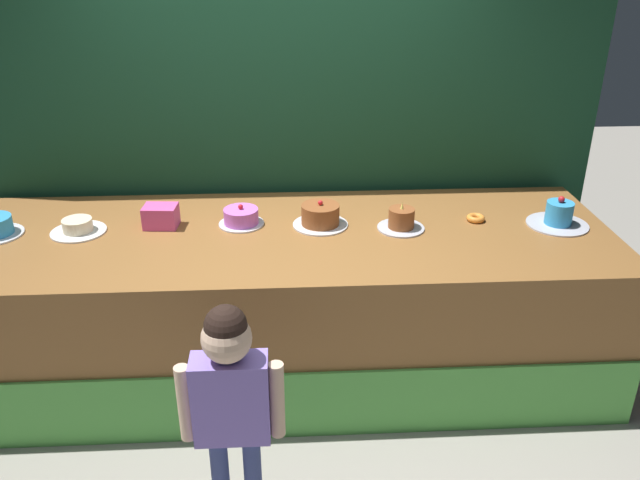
{
  "coord_description": "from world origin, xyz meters",
  "views": [
    {
      "loc": [
        0.04,
        -2.72,
        2.47
      ],
      "look_at": [
        0.21,
        0.38,
        0.99
      ],
      "focal_mm": 36.05,
      "sensor_mm": 36.0,
      "label": 1
    }
  ],
  "objects_px": {
    "cake_right": "(401,220)",
    "cake_far_right": "(559,216)",
    "cake_center_left": "(241,217)",
    "child_figure": "(230,392)",
    "cake_left": "(78,227)",
    "pink_box": "(161,216)",
    "cake_center_right": "(320,216)",
    "donut": "(476,218)"
  },
  "relations": [
    {
      "from": "cake_right",
      "to": "cake_far_right",
      "type": "bearing_deg",
      "value": -0.02
    },
    {
      "from": "cake_center_left",
      "to": "cake_right",
      "type": "relative_size",
      "value": 0.97
    },
    {
      "from": "cake_center_left",
      "to": "child_figure",
      "type": "bearing_deg",
      "value": -89.26
    },
    {
      "from": "cake_left",
      "to": "cake_far_right",
      "type": "height_order",
      "value": "cake_far_right"
    },
    {
      "from": "cake_left",
      "to": "cake_right",
      "type": "height_order",
      "value": "cake_right"
    },
    {
      "from": "pink_box",
      "to": "cake_left",
      "type": "relative_size",
      "value": 0.61
    },
    {
      "from": "child_figure",
      "to": "cake_right",
      "type": "xyz_separation_m",
      "value": [
        0.91,
        1.22,
        0.23
      ]
    },
    {
      "from": "child_figure",
      "to": "cake_right",
      "type": "height_order",
      "value": "child_figure"
    },
    {
      "from": "cake_right",
      "to": "cake_far_right",
      "type": "height_order",
      "value": "cake_far_right"
    },
    {
      "from": "child_figure",
      "to": "cake_far_right",
      "type": "xyz_separation_m",
      "value": [
        1.84,
        1.22,
        0.23
      ]
    },
    {
      "from": "cake_left",
      "to": "cake_center_right",
      "type": "height_order",
      "value": "cake_center_right"
    },
    {
      "from": "cake_left",
      "to": "cake_center_left",
      "type": "relative_size",
      "value": 1.17
    },
    {
      "from": "cake_center_right",
      "to": "donut",
      "type": "bearing_deg",
      "value": 0.8
    },
    {
      "from": "cake_center_right",
      "to": "child_figure",
      "type": "bearing_deg",
      "value": -109.13
    },
    {
      "from": "donut",
      "to": "cake_far_right",
      "type": "height_order",
      "value": "cake_far_right"
    },
    {
      "from": "pink_box",
      "to": "cake_center_left",
      "type": "height_order",
      "value": "pink_box"
    },
    {
      "from": "child_figure",
      "to": "cake_left",
      "type": "relative_size",
      "value": 3.72
    },
    {
      "from": "cake_left",
      "to": "child_figure",
      "type": "bearing_deg",
      "value": -53.3
    },
    {
      "from": "pink_box",
      "to": "cake_left",
      "type": "bearing_deg",
      "value": -173.06
    },
    {
      "from": "cake_center_left",
      "to": "cake_far_right",
      "type": "xyz_separation_m",
      "value": [
        1.86,
        -0.11,
        0.01
      ]
    },
    {
      "from": "pink_box",
      "to": "cake_center_right",
      "type": "height_order",
      "value": "cake_center_right"
    },
    {
      "from": "cake_left",
      "to": "cake_center_right",
      "type": "distance_m",
      "value": 1.4
    },
    {
      "from": "cake_left",
      "to": "cake_far_right",
      "type": "xyz_separation_m",
      "value": [
        2.79,
        -0.05,
        0.03
      ]
    },
    {
      "from": "cake_center_left",
      "to": "cake_right",
      "type": "distance_m",
      "value": 0.94
    },
    {
      "from": "cake_left",
      "to": "cake_center_left",
      "type": "distance_m",
      "value": 0.93
    },
    {
      "from": "cake_center_left",
      "to": "cake_right",
      "type": "xyz_separation_m",
      "value": [
        0.93,
        -0.11,
        0.01
      ]
    },
    {
      "from": "pink_box",
      "to": "cake_center_left",
      "type": "distance_m",
      "value": 0.47
    },
    {
      "from": "pink_box",
      "to": "cake_center_right",
      "type": "bearing_deg",
      "value": -2.22
    },
    {
      "from": "pink_box",
      "to": "cake_far_right",
      "type": "height_order",
      "value": "cake_far_right"
    },
    {
      "from": "cake_left",
      "to": "cake_center_right",
      "type": "relative_size",
      "value": 0.96
    },
    {
      "from": "pink_box",
      "to": "child_figure",
      "type": "bearing_deg",
      "value": -70.04
    },
    {
      "from": "child_figure",
      "to": "pink_box",
      "type": "relative_size",
      "value": 6.07
    },
    {
      "from": "cake_center_right",
      "to": "pink_box",
      "type": "bearing_deg",
      "value": 177.78
    },
    {
      "from": "cake_left",
      "to": "cake_far_right",
      "type": "bearing_deg",
      "value": -1.1
    },
    {
      "from": "cake_center_left",
      "to": "cake_center_right",
      "type": "xyz_separation_m",
      "value": [
        0.47,
        -0.04,
        0.01
      ]
    },
    {
      "from": "cake_center_left",
      "to": "cake_left",
      "type": "bearing_deg",
      "value": -176.39
    },
    {
      "from": "child_figure",
      "to": "cake_far_right",
      "type": "distance_m",
      "value": 2.22
    },
    {
      "from": "cake_center_right",
      "to": "cake_right",
      "type": "distance_m",
      "value": 0.47
    },
    {
      "from": "cake_center_left",
      "to": "cake_far_right",
      "type": "height_order",
      "value": "cake_far_right"
    },
    {
      "from": "pink_box",
      "to": "cake_center_left",
      "type": "bearing_deg",
      "value": 0.24
    },
    {
      "from": "child_figure",
      "to": "donut",
      "type": "xyz_separation_m",
      "value": [
        1.38,
        1.31,
        0.19
      ]
    },
    {
      "from": "donut",
      "to": "cake_right",
      "type": "height_order",
      "value": "cake_right"
    }
  ]
}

